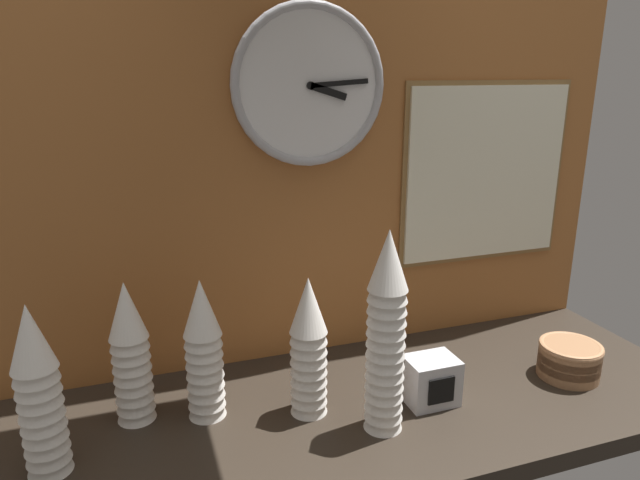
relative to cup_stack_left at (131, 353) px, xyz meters
name	(u,v)px	position (x,y,z in m)	size (l,w,h in m)	color
ground_plane	(342,413)	(0.40, -0.09, -0.17)	(1.60, 0.56, 0.04)	black
wall_tiled_back	(301,136)	(0.40, 0.18, 0.38)	(1.60, 0.03, 1.05)	#A3602D
cup_stack_left	(131,353)	(0.00, 0.00, 0.00)	(0.08, 0.08, 0.29)	white
cup_stack_far_left	(39,391)	(-0.15, -0.11, 0.01)	(0.08, 0.08, 0.31)	white
cup_stack_center_left	(204,350)	(0.14, -0.03, 0.00)	(0.08, 0.08, 0.29)	white
cup_stack_center	(308,346)	(0.33, -0.09, 0.00)	(0.08, 0.08, 0.29)	white
cup_stack_center_right	(386,333)	(0.45, -0.19, 0.06)	(0.08, 0.08, 0.40)	white
bowl_stack_far_right	(569,359)	(0.93, -0.15, -0.10)	(0.14, 0.14, 0.08)	#996B47
wall_clock	(309,85)	(0.41, 0.15, 0.49)	(0.34, 0.03, 0.34)	white
menu_board	(485,173)	(0.88, 0.15, 0.27)	(0.47, 0.01, 0.45)	olive
napkin_dispenser	(431,380)	(0.58, -0.14, -0.10)	(0.10, 0.08, 0.10)	#B7B7BC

